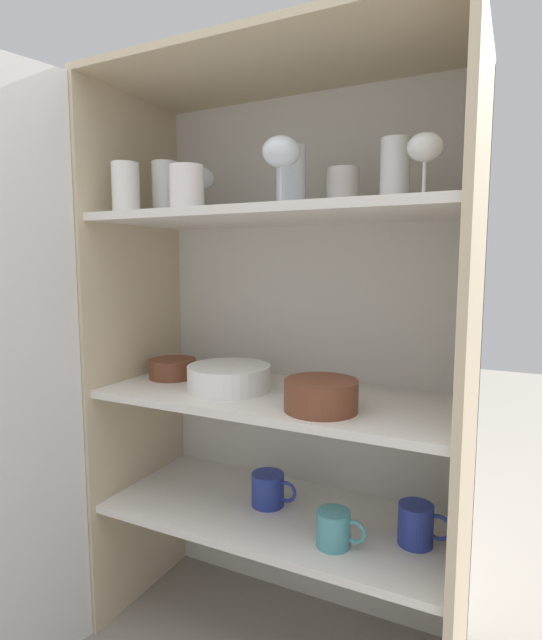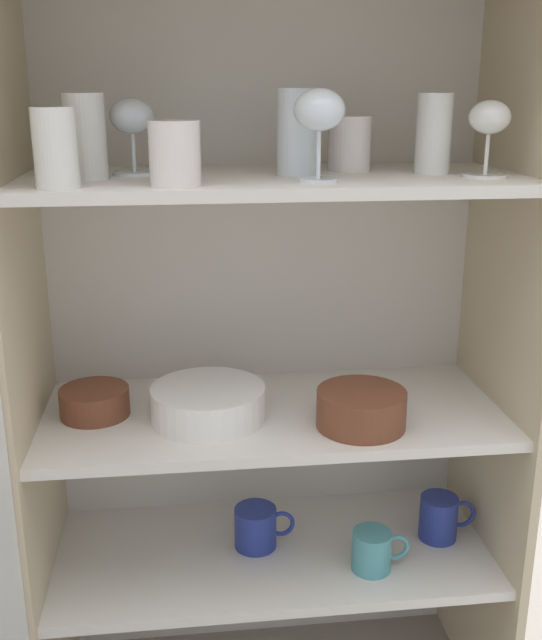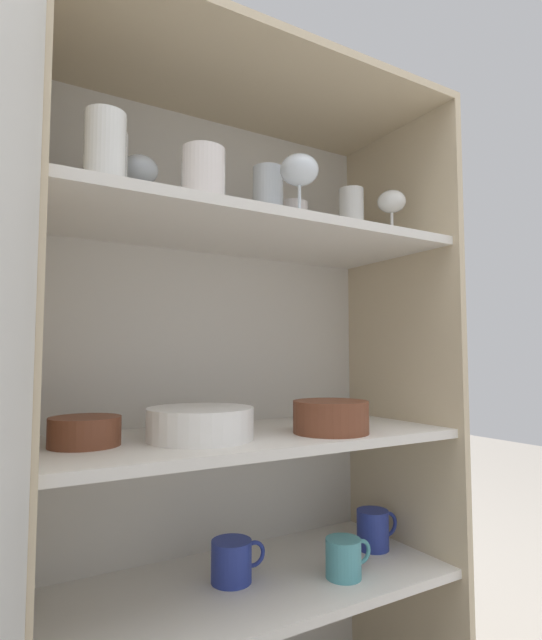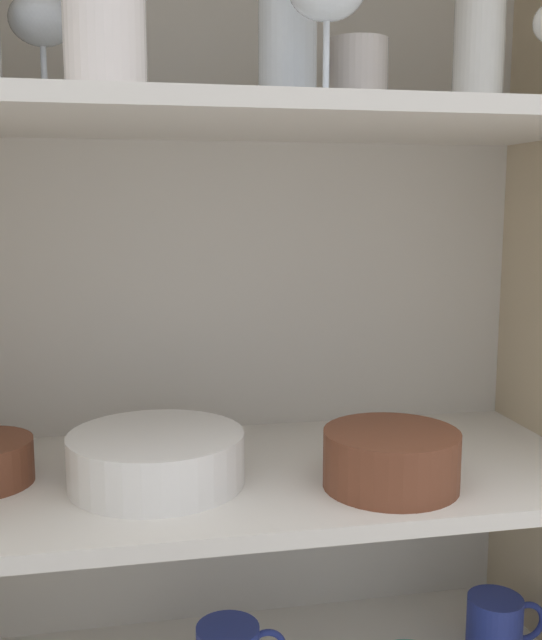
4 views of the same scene
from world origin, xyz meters
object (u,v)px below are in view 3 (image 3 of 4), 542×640
at_px(plate_stack_white, 200,423).
at_px(serving_bowl_small, 85,430).
at_px(coffee_mug_primary, 374,529).
at_px(mixing_bowl_large, 331,415).

bearing_deg(plate_stack_white, serving_bowl_small, 168.86).
height_order(serving_bowl_small, coffee_mug_primary, serving_bowl_small).
height_order(mixing_bowl_large, coffee_mug_primary, mixing_bowl_large).
xyz_separation_m(mixing_bowl_large, coffee_mug_primary, (0.20, 0.09, -0.30)).
distance_m(plate_stack_white, coffee_mug_primary, 0.56).
height_order(mixing_bowl_large, serving_bowl_small, mixing_bowl_large).
bearing_deg(coffee_mug_primary, mixing_bowl_large, -155.46).
bearing_deg(coffee_mug_primary, plate_stack_white, -176.94).
relative_size(mixing_bowl_large, serving_bowl_small, 1.25).
xyz_separation_m(serving_bowl_small, coffee_mug_primary, (0.68, -0.02, -0.29)).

